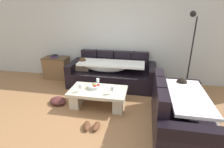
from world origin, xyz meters
TOP-DOWN VIEW (x-y plane):
  - ground_plane at (0.00, 0.00)m, footprint 14.00×14.00m
  - back_wall at (0.00, 2.15)m, footprint 9.00×0.10m
  - couch_along_wall at (0.00, 1.62)m, footprint 2.29×0.92m
  - couch_near_window at (1.53, 0.03)m, footprint 0.92×1.74m
  - coffee_table at (-0.06, 0.52)m, footprint 1.20×0.68m
  - fruit_bowl at (-0.15, 0.59)m, footprint 0.28×0.28m
  - wine_glass_near_left at (-0.39, 0.37)m, footprint 0.07×0.07m
  - wine_glass_near_right at (0.27, 0.39)m, footprint 0.07×0.07m
  - wine_glass_far_back at (-0.11, 0.74)m, footprint 0.07×0.07m
  - open_magazine at (0.20, 0.64)m, footprint 0.33×0.28m
  - side_cabinet at (-1.69, 1.85)m, footprint 0.72×0.44m
  - book_stack_on_cabinet at (-1.73, 1.85)m, footprint 0.18×0.21m
  - floor_lamp at (1.93, 1.72)m, footprint 0.33×0.31m
  - pair_of_shoes at (0.02, -0.25)m, footprint 0.33×0.30m
  - crumpled_garment at (-0.97, 0.44)m, footprint 0.51×0.48m

SIDE VIEW (x-z plane):
  - ground_plane at x=0.00m, z-range 0.00..0.00m
  - pair_of_shoes at x=0.02m, z-range 0.00..0.09m
  - crumpled_garment at x=-0.97m, z-range 0.00..0.12m
  - coffee_table at x=-0.06m, z-range 0.05..0.43m
  - side_cabinet at x=-1.69m, z-range 0.00..0.64m
  - couch_along_wall at x=0.00m, z-range -0.11..0.77m
  - couch_near_window at x=1.53m, z-range -0.11..0.77m
  - open_magazine at x=0.20m, z-range 0.38..0.39m
  - fruit_bowl at x=-0.15m, z-range 0.37..0.47m
  - wine_glass_near_left at x=-0.39m, z-range 0.41..0.58m
  - wine_glass_near_right at x=0.27m, z-range 0.41..0.58m
  - wine_glass_far_back at x=-0.11m, z-range 0.41..0.58m
  - book_stack_on_cabinet at x=-1.73m, z-range 0.64..0.71m
  - floor_lamp at x=1.93m, z-range 0.14..2.09m
  - back_wall at x=0.00m, z-range 0.00..2.70m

